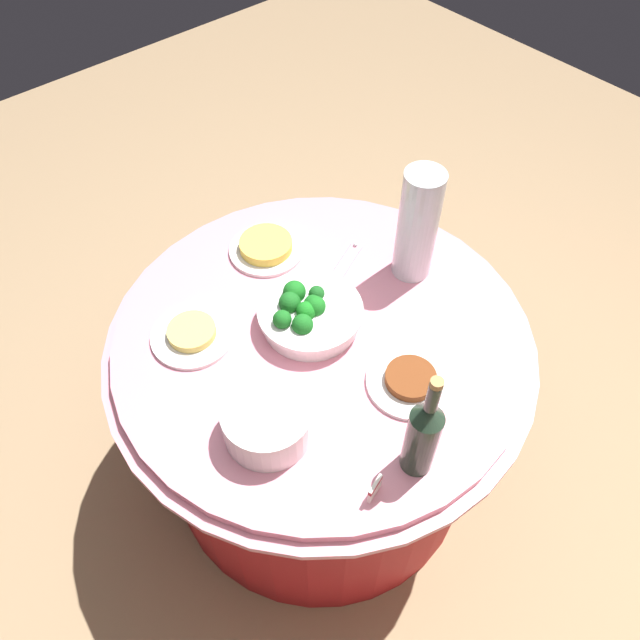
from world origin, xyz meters
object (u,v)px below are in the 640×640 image
food_plate_fried_egg (266,247)px  wine_bottle (423,435)px  plate_stack (267,421)px  broccoli_bowl (308,314)px  decorative_fruit_vase (417,228)px  serving_tongs (345,260)px  food_plate_stir_fry (410,381)px  label_placard_front (375,488)px  food_plate_noodles (192,334)px

food_plate_fried_egg → wine_bottle: bearing=77.9°
plate_stack → food_plate_fried_egg: (-0.37, -0.48, -0.03)m
broccoli_bowl → wine_bottle: bearing=80.6°
decorative_fruit_vase → food_plate_fried_egg: (0.27, -0.33, -0.14)m
plate_stack → serving_tongs: size_ratio=1.28×
food_plate_stir_fry → food_plate_fried_egg: (-0.02, -0.60, 0.00)m
plate_stack → serving_tongs: plate_stack is taller
broccoli_bowl → food_plate_fried_egg: bearing=-106.4°
label_placard_front → plate_stack: bearing=-73.8°
food_plate_noodles → food_plate_fried_egg: bearing=-160.1°
broccoli_bowl → food_plate_stir_fry: 0.32m
plate_stack → food_plate_noodles: size_ratio=0.95×
decorative_fruit_vase → food_plate_stir_fry: (0.29, 0.27, -0.15)m
serving_tongs → food_plate_stir_fry: bearing=68.3°
decorative_fruit_vase → food_plate_noodles: decorative_fruit_vase is taller
wine_bottle → food_plate_noodles: (0.18, -0.63, -0.12)m
plate_stack → food_plate_fried_egg: plate_stack is taller
label_placard_front → broccoli_bowl: bearing=-113.7°
broccoli_bowl → food_plate_stir_fry: (-0.07, 0.31, -0.03)m
decorative_fruit_vase → label_placard_front: 0.71m
wine_bottle → food_plate_fried_egg: wine_bottle is taller
decorative_fruit_vase → food_plate_noodles: 0.66m
plate_stack → food_plate_stir_fry: 0.37m
wine_bottle → plate_stack: bearing=-54.1°
broccoli_bowl → decorative_fruit_vase: bearing=173.1°
decorative_fruit_vase → food_plate_noodles: bearing=-18.9°
serving_tongs → food_plate_stir_fry: 0.45m
plate_stack → wine_bottle: (-0.20, 0.28, 0.08)m
wine_bottle → food_plate_stir_fry: size_ratio=1.53×
plate_stack → decorative_fruit_vase: decorative_fruit_vase is taller
food_plate_stir_fry → broccoli_bowl: bearing=-77.9°
food_plate_noodles → label_placard_front: 0.63m
broccoli_bowl → label_placard_front: 0.50m
food_plate_noodles → label_placard_front: (-0.06, 0.63, 0.02)m
food_plate_fried_egg → broccoli_bowl: bearing=73.6°
serving_tongs → food_plate_fried_egg: size_ratio=0.75×
serving_tongs → food_plate_fried_egg: (0.15, -0.18, 0.01)m
food_plate_noodles → food_plate_fried_egg: food_plate_fried_egg is taller
wine_bottle → food_plate_fried_egg: (-0.16, -0.76, -0.11)m
decorative_fruit_vase → serving_tongs: bearing=-51.1°
plate_stack → label_placard_front: bearing=106.2°
serving_tongs → label_placard_front: bearing=52.4°
food_plate_noodles → serving_tongs: bearing=173.0°
food_plate_stir_fry → label_placard_front: bearing=28.8°
food_plate_stir_fry → food_plate_fried_egg: bearing=-91.8°
broccoli_bowl → food_plate_fried_egg: (-0.09, -0.29, -0.02)m
label_placard_front → food_plate_noodles: bearing=-84.9°
broccoli_bowl → food_plate_noodles: size_ratio=1.27×
food_plate_noodles → food_plate_stir_fry: 0.58m
label_placard_front → serving_tongs: bearing=-127.6°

